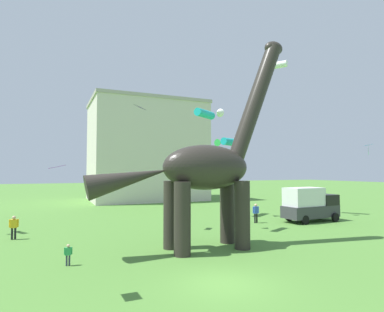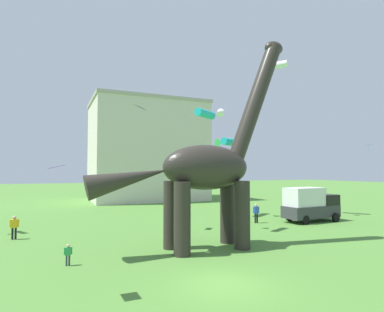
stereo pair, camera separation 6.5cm
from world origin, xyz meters
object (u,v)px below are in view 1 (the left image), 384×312
at_px(person_strolling_adult, 256,211).
at_px(kite_apex, 368,145).
at_px(person_vendor_side, 68,253).
at_px(kite_mid_center, 274,65).
at_px(person_watching_child, 14,225).
at_px(kite_near_low, 208,114).
at_px(parked_box_truck, 310,204).
at_px(kite_trailing, 57,167).
at_px(kite_near_high, 140,107).
at_px(kite_high_right, 228,142).
at_px(dinosaur_sculpture, 206,167).

bearing_deg(person_strolling_adult, kite_apex, -106.75).
relative_size(person_vendor_side, kite_mid_center, 0.40).
distance_m(person_watching_child, kite_near_low, 20.51).
relative_size(parked_box_truck, kite_trailing, 7.17).
bearing_deg(person_watching_child, kite_near_high, 124.72).
bearing_deg(kite_apex, kite_trailing, -169.86).
distance_m(kite_high_right, kite_apex, 10.71).
bearing_deg(kite_near_high, person_strolling_adult, -3.05).
relative_size(dinosaur_sculpture, person_strolling_adult, 7.86).
height_order(kite_near_high, kite_mid_center, kite_mid_center).
xyz_separation_m(kite_high_right, kite_mid_center, (9.03, 5.47, 9.29)).
height_order(dinosaur_sculpture, kite_near_high, dinosaur_sculpture).
xyz_separation_m(parked_box_truck, person_strolling_adult, (-5.15, 1.36, -0.58)).
bearing_deg(kite_trailing, parked_box_truck, 24.89).
bearing_deg(kite_mid_center, person_vendor_side, -153.94).
bearing_deg(person_vendor_side, kite_near_high, 175.80).
distance_m(person_watching_child, kite_apex, 26.71).
relative_size(person_watching_child, kite_near_low, 0.52).
bearing_deg(kite_mid_center, parked_box_truck, -86.11).
bearing_deg(parked_box_truck, kite_near_high, 169.84).
xyz_separation_m(kite_near_low, kite_apex, (7.21, -13.17, -4.11)).
distance_m(person_strolling_adult, kite_near_high, 13.95).
height_order(kite_near_high, kite_near_low, kite_near_low).
distance_m(dinosaur_sculpture, kite_mid_center, 20.20).
relative_size(parked_box_truck, person_strolling_adult, 3.24).
bearing_deg(dinosaur_sculpture, person_watching_child, 112.05).
relative_size(dinosaur_sculpture, person_vendor_side, 12.84).
bearing_deg(person_vendor_side, kite_high_right, 143.78).
height_order(kite_high_right, kite_near_high, kite_near_high).
bearing_deg(person_watching_child, person_vendor_side, 58.37).
distance_m(person_strolling_adult, kite_high_right, 7.69).
xyz_separation_m(kite_near_low, kite_trailing, (-14.87, -17.12, -5.93)).
relative_size(dinosaur_sculpture, kite_near_low, 4.38).
bearing_deg(kite_mid_center, kite_near_low, 162.23).
distance_m(dinosaur_sculpture, kite_near_low, 15.00).
distance_m(parked_box_truck, kite_high_right, 10.85).
bearing_deg(person_vendor_side, person_strolling_adult, 145.51).
relative_size(kite_near_high, kite_apex, 1.44).
distance_m(kite_trailing, kite_mid_center, 28.85).
height_order(person_vendor_side, kite_mid_center, kite_mid_center).
relative_size(dinosaur_sculpture, parked_box_truck, 2.42).
bearing_deg(kite_high_right, person_strolling_adult, 28.45).
bearing_deg(person_watching_child, kite_trailing, 48.23).
relative_size(kite_near_low, kite_trailing, 3.97).
bearing_deg(kite_apex, person_vendor_side, 178.60).
bearing_deg(kite_apex, kite_high_right, 149.43).
distance_m(person_strolling_adult, kite_trailing, 21.03).
bearing_deg(kite_mid_center, person_watching_child, -174.63).
bearing_deg(person_watching_child, kite_high_right, 115.21).
distance_m(person_vendor_side, kite_apex, 22.28).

